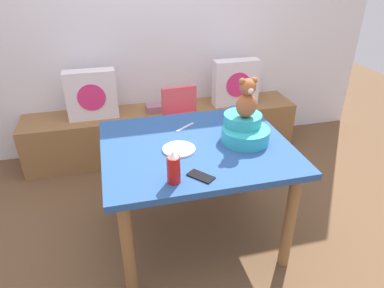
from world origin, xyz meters
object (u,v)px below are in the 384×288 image
(dining_table, at_px, (196,159))
(cell_phone, at_px, (201,176))
(teddy_bear, at_px, (247,99))
(pillow_floral_right, at_px, (236,83))
(book_stack, at_px, (157,107))
(infant_seat_teal, at_px, (244,130))
(dinner_plate_near, at_px, (179,149))
(coffee_mug, at_px, (235,114))
(highchair, at_px, (184,122))
(pillow_floral_left, at_px, (92,95))
(ketchup_bottle, at_px, (174,168))

(dining_table, distance_m, cell_phone, 0.38)
(teddy_bear, distance_m, cell_phone, 0.57)
(pillow_floral_right, height_order, book_stack, pillow_floral_right)
(pillow_floral_right, xyz_separation_m, infant_seat_teal, (-0.41, -1.23, 0.13))
(infant_seat_teal, height_order, dinner_plate_near, infant_seat_teal)
(dining_table, xyz_separation_m, coffee_mug, (0.36, 0.29, 0.15))
(book_stack, xyz_separation_m, dining_table, (0.06, -1.24, 0.14))
(highchair, bearing_deg, pillow_floral_left, 150.71)
(book_stack, bearing_deg, teddy_bear, -73.58)
(coffee_mug, xyz_separation_m, cell_phone, (-0.43, -0.64, -0.04))
(dinner_plate_near, bearing_deg, pillow_floral_right, 56.35)
(highchair, height_order, dinner_plate_near, highchair)
(dining_table, relative_size, teddy_bear, 4.62)
(highchair, relative_size, infant_seat_teal, 2.39)
(dinner_plate_near, bearing_deg, coffee_mug, 34.63)
(pillow_floral_right, xyz_separation_m, cell_phone, (-0.79, -1.57, 0.06))
(book_stack, distance_m, dining_table, 1.25)
(pillow_floral_right, distance_m, dining_table, 1.41)
(pillow_floral_left, bearing_deg, cell_phone, -69.99)
(pillow_floral_right, height_order, dining_table, pillow_floral_right)
(pillow_floral_left, distance_m, teddy_bear, 1.59)
(book_stack, bearing_deg, ketchup_bottle, -95.53)
(pillow_floral_right, bearing_deg, dinner_plate_near, -123.65)
(teddy_bear, relative_size, cell_phone, 1.74)
(dining_table, bearing_deg, infant_seat_teal, -2.67)
(pillow_floral_right, relative_size, cell_phone, 3.06)
(highchair, bearing_deg, cell_phone, -98.41)
(pillow_floral_left, distance_m, pillow_floral_right, 1.36)
(pillow_floral_left, bearing_deg, infant_seat_teal, -52.41)
(book_stack, bearing_deg, pillow_floral_left, -177.93)
(pillow_floral_left, height_order, teddy_bear, teddy_bear)
(teddy_bear, bearing_deg, highchair, 104.17)
(teddy_bear, height_order, dinner_plate_near, teddy_bear)
(pillow_floral_right, height_order, teddy_bear, teddy_bear)
(pillow_floral_left, xyz_separation_m, dinner_plate_near, (0.52, -1.26, 0.07))
(teddy_bear, bearing_deg, cell_phone, -138.11)
(pillow_floral_left, xyz_separation_m, dining_table, (0.64, -1.22, -0.05))
(pillow_floral_right, distance_m, dinner_plate_near, 1.51)
(ketchup_bottle, distance_m, coffee_mug, 0.87)
(ketchup_bottle, distance_m, dinner_plate_near, 0.34)
(dining_table, height_order, highchair, highchair)
(pillow_floral_left, height_order, infant_seat_teal, same)
(highchair, xyz_separation_m, infant_seat_teal, (0.21, -0.81, 0.29))
(ketchup_bottle, bearing_deg, coffee_mug, 48.57)
(dinner_plate_near, bearing_deg, infant_seat_teal, 3.77)
(highchair, distance_m, dinner_plate_near, 0.90)
(book_stack, relative_size, dinner_plate_near, 1.00)
(coffee_mug, bearing_deg, cell_phone, -123.68)
(highchair, relative_size, teddy_bear, 3.16)
(pillow_floral_left, height_order, ketchup_bottle, ketchup_bottle)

